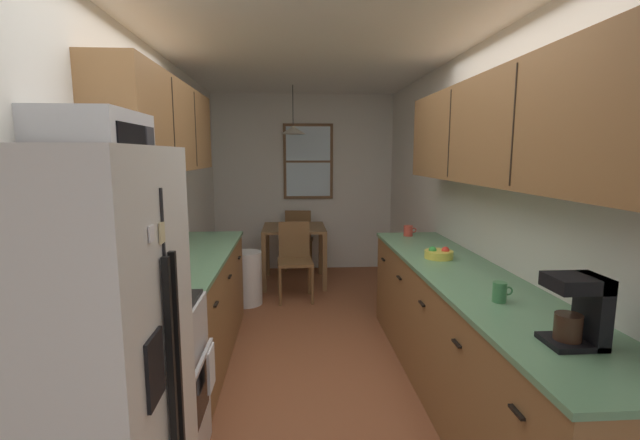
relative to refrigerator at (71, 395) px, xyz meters
name	(u,v)px	position (x,y,z in m)	size (l,w,h in m)	color
ground_plane	(312,341)	(0.96, 2.29, -0.86)	(12.00, 12.00, 0.00)	brown
wall_left	(153,204)	(-0.39, 2.29, 0.41)	(0.10, 9.00, 2.55)	silver
wall_right	(463,202)	(2.31, 2.29, 0.41)	(0.10, 9.00, 2.55)	silver
wall_back	(303,183)	(0.96, 4.94, 0.41)	(4.40, 0.10, 2.55)	silver
ceiling_slab	(312,44)	(0.96, 2.29, 1.73)	(4.40, 9.00, 0.08)	white
refrigerator	(71,395)	(0.00, 0.00, 0.00)	(0.72, 0.75, 1.72)	white
stove_range	(137,390)	(-0.04, 0.71, -0.39)	(0.66, 0.63, 1.10)	silver
microwave_over_range	(96,148)	(-0.15, 0.71, 0.86)	(0.39, 0.59, 0.35)	silver
counter_left	(193,307)	(-0.04, 2.03, -0.41)	(0.64, 2.01, 0.90)	olive
upper_cabinets_left	(164,127)	(-0.18, 1.98, 1.04)	(0.33, 2.09, 0.67)	olive
counter_right	(465,338)	(1.96, 1.28, -0.41)	(0.64, 3.13, 0.90)	olive
upper_cabinets_right	(501,130)	(2.10, 1.23, 0.98)	(0.33, 2.81, 0.68)	olive
dining_table	(294,236)	(0.81, 4.15, -0.23)	(0.81, 0.83, 0.75)	brown
dining_chair_near	(295,257)	(0.81, 3.53, -0.36)	(0.42, 0.42, 0.90)	brown
dining_chair_far	(299,237)	(0.88, 4.78, -0.36)	(0.45, 0.45, 0.90)	brown
pendant_light	(293,130)	(0.81, 4.15, 1.14)	(0.32, 0.32, 0.60)	black
back_window	(308,162)	(1.02, 4.87, 0.73)	(0.71, 0.05, 1.08)	brown
trash_bin	(246,278)	(0.26, 3.35, -0.56)	(0.36, 0.36, 0.60)	white
storage_canister	(166,264)	(-0.04, 1.35, 0.12)	(0.11, 0.11, 0.17)	red
dish_towel	(211,368)	(0.32, 0.87, -0.36)	(0.02, 0.16, 0.24)	white
coffee_maker	(581,309)	(1.98, 0.19, 0.20)	(0.22, 0.18, 0.30)	black
mug_by_coffeemaker	(408,231)	(1.92, 2.66, 0.09)	(0.13, 0.09, 0.10)	#BF3F33
mug_spare	(500,292)	(1.90, 0.73, 0.09)	(0.11, 0.07, 0.11)	#3F7F4C
fruit_bowl	(439,254)	(1.90, 1.73, 0.08)	(0.22, 0.22, 0.09)	#E5D14C
table_serving_bowl	(286,226)	(0.71, 4.07, -0.08)	(0.16, 0.16, 0.06)	#4C7299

